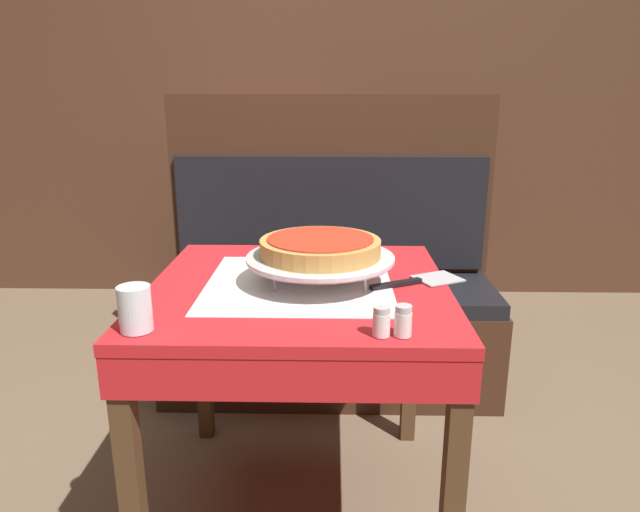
% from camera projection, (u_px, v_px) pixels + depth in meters
% --- Properties ---
extents(ground_plane, '(14.00, 14.00, 0.00)m').
position_uv_depth(ground_plane, '(301.00, 505.00, 1.77)').
color(ground_plane, brown).
extents(dining_table_front, '(0.81, 0.81, 0.73)m').
position_uv_depth(dining_table_front, '(299.00, 313.00, 1.59)').
color(dining_table_front, red).
rests_on(dining_table_front, ground_plane).
extents(dining_table_rear, '(0.72, 0.72, 0.73)m').
position_uv_depth(dining_table_rear, '(270.00, 212.00, 3.12)').
color(dining_table_rear, red).
rests_on(dining_table_rear, ground_plane).
extents(booth_bench, '(1.38, 0.48, 1.23)m').
position_uv_depth(booth_bench, '(330.00, 306.00, 2.44)').
color(booth_bench, '#3D2316').
rests_on(booth_bench, ground_plane).
extents(back_wall_panel, '(6.00, 0.04, 2.40)m').
position_uv_depth(back_wall_panel, '(318.00, 98.00, 3.38)').
color(back_wall_panel, '#4C2D1E').
rests_on(back_wall_panel, ground_plane).
extents(pizza_pan_stand, '(0.40, 0.40, 0.08)m').
position_uv_depth(pizza_pan_stand, '(320.00, 260.00, 1.54)').
color(pizza_pan_stand, '#ADADB2').
rests_on(pizza_pan_stand, dining_table_front).
extents(deep_dish_pizza, '(0.33, 0.33, 0.05)m').
position_uv_depth(deep_dish_pizza, '(320.00, 247.00, 1.53)').
color(deep_dish_pizza, '#C68E47').
rests_on(deep_dish_pizza, pizza_pan_stand).
extents(pizza_server, '(0.27, 0.18, 0.01)m').
position_uv_depth(pizza_server, '(420.00, 281.00, 1.57)').
color(pizza_server, '#BCBCC1').
rests_on(pizza_server, dining_table_front).
extents(water_glass_near, '(0.07, 0.07, 0.10)m').
position_uv_depth(water_glass_near, '(135.00, 309.00, 1.24)').
color(water_glass_near, silver).
rests_on(water_glass_near, dining_table_front).
extents(salt_shaker, '(0.04, 0.04, 0.07)m').
position_uv_depth(salt_shaker, '(381.00, 321.00, 1.22)').
color(salt_shaker, silver).
rests_on(salt_shaker, dining_table_front).
extents(pepper_shaker, '(0.04, 0.04, 0.07)m').
position_uv_depth(pepper_shaker, '(403.00, 321.00, 1.22)').
color(pepper_shaker, silver).
rests_on(pepper_shaker, dining_table_front).
extents(condiment_caddy, '(0.12, 0.12, 0.15)m').
position_uv_depth(condiment_caddy, '(273.00, 180.00, 3.12)').
color(condiment_caddy, black).
rests_on(condiment_caddy, dining_table_rear).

